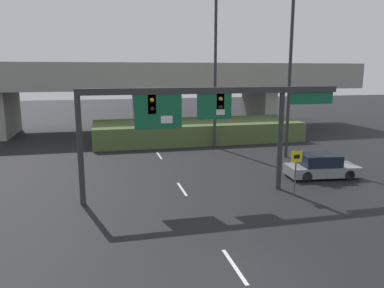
# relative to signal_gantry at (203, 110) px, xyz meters

# --- Properties ---
(ground_plane) EXTENTS (160.00, 160.00, 0.00)m
(ground_plane) POSITION_rel_signal_gantry_xyz_m (-0.88, -8.31, -4.55)
(ground_plane) COLOR black
(lane_markings) EXTENTS (0.14, 45.78, 0.01)m
(lane_markings) POSITION_rel_signal_gantry_xyz_m (-0.88, 5.55, -4.55)
(lane_markings) COLOR silver
(lane_markings) RESTS_ON ground
(signal_gantry) EXTENTS (13.83, 0.44, 5.69)m
(signal_gantry) POSITION_rel_signal_gantry_xyz_m (0.00, 0.00, 0.00)
(signal_gantry) COLOR #2D2D30
(signal_gantry) RESTS_ON ground
(speed_limit_sign) EXTENTS (0.60, 0.11, 2.50)m
(speed_limit_sign) POSITION_rel_signal_gantry_xyz_m (4.67, -1.33, -2.92)
(speed_limit_sign) COLOR #4C4C4C
(speed_limit_sign) RESTS_ON ground
(highway_light_pole_near) EXTENTS (0.70, 0.36, 18.22)m
(highway_light_pole_near) POSITION_rel_signal_gantry_xyz_m (8.52, 7.14, 4.94)
(highway_light_pole_near) COLOR #2D2D30
(highway_light_pole_near) RESTS_ON ground
(highway_light_pole_far) EXTENTS (0.70, 0.36, 15.63)m
(highway_light_pole_far) POSITION_rel_signal_gantry_xyz_m (4.27, 12.05, 3.64)
(highway_light_pole_far) COLOR #2D2D30
(highway_light_pole_far) RESTS_ON ground
(overpass_bridge) EXTENTS (48.74, 9.12, 7.32)m
(overpass_bridge) POSITION_rel_signal_gantry_xyz_m (-0.88, 22.88, 0.52)
(overpass_bridge) COLOR gray
(overpass_bridge) RESTS_ON ground
(grass_embankment) EXTENTS (19.29, 6.75, 1.80)m
(grass_embankment) POSITION_rel_signal_gantry_xyz_m (3.64, 15.85, -3.65)
(grass_embankment) COLOR #4C6033
(grass_embankment) RESTS_ON ground
(parked_sedan_near_right) EXTENTS (4.52, 2.32, 1.47)m
(parked_sedan_near_right) POSITION_rel_signal_gantry_xyz_m (8.02, 1.55, -3.88)
(parked_sedan_near_right) COLOR gray
(parked_sedan_near_right) RESTS_ON ground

